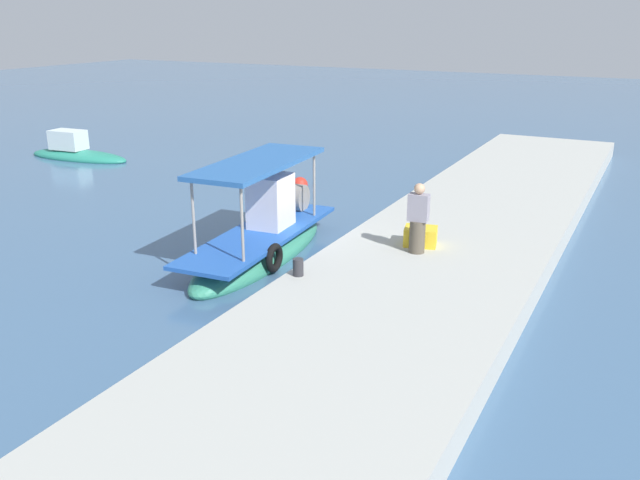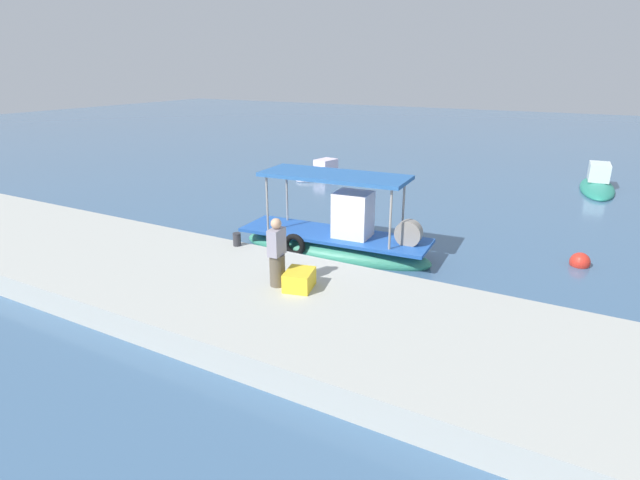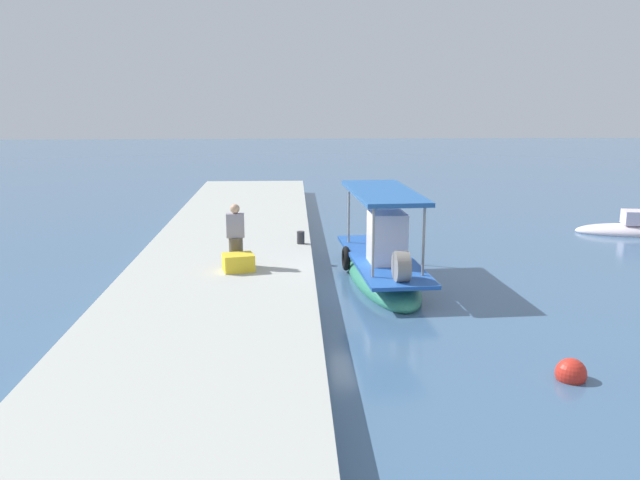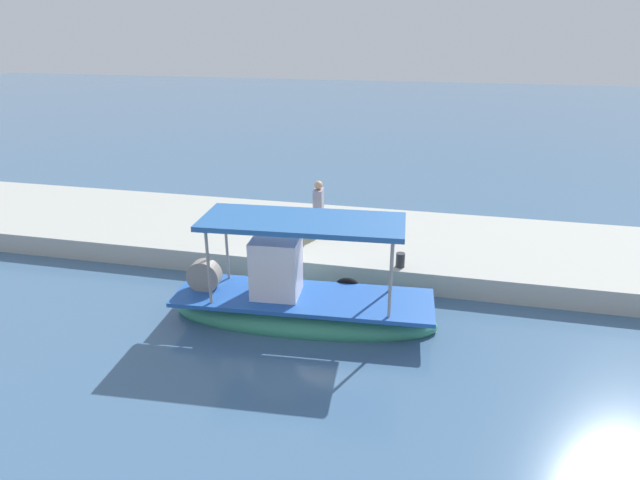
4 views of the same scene
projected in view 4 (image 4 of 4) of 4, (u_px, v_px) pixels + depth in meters
ground_plane at (283, 313)px, 13.43m from camera, size 120.00×120.00×0.00m
dock_quay at (321, 239)px, 17.20m from camera, size 36.00×5.11×0.63m
main_fishing_boat at (299, 303)px, 12.92m from camera, size 6.49×2.17×2.96m
fisherman_near_bollard at (318, 211)px, 16.40m from camera, size 0.41×0.50×1.72m
mooring_bollard at (400, 260)px, 14.42m from camera, size 0.24×0.24×0.39m
cargo_crate at (300, 228)px, 16.63m from camera, size 0.82×0.93×0.45m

